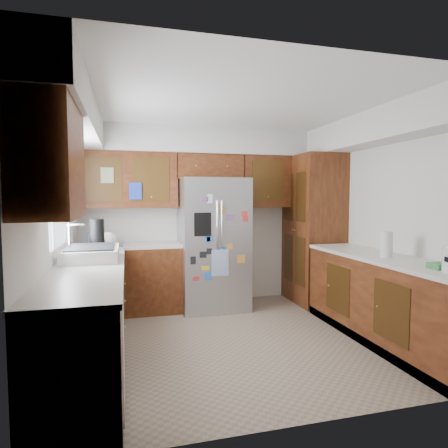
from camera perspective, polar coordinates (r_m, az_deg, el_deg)
The scene contains 11 objects.
floor at distance 4.27m, azimuth 2.13°, elevation -17.08°, with size 3.60×3.60×0.00m, color tan.
room_shell at distance 4.32m, azimuth -0.57°, elevation 7.80°, with size 3.64×3.24×2.52m.
left_counter_run at distance 4.00m, azimuth -17.42°, elevation -12.24°, with size 1.36×3.20×0.92m.
right_counter_run at distance 4.41m, azimuth 23.46°, elevation -10.98°, with size 0.63×2.25×0.92m.
pantry at distance 5.65m, azimuth 13.43°, elevation -0.79°, with size 0.60×0.90×2.15m, color #3D1B0B.
fridge at distance 5.19m, azimuth -1.69°, elevation -3.04°, with size 0.90×0.79×1.80m.
bridge_cabinet at distance 5.39m, azimuth -2.26°, elevation 8.67°, with size 0.96×0.34×0.35m, color #3D1B0B.
fridge_top_items at distance 5.41m, azimuth -3.04°, elevation 11.85°, with size 0.72×0.35×0.25m.
sink_assembly at distance 3.96m, azimuth -19.54°, elevation -4.19°, with size 0.52×0.70×0.37m.
left_counter_clutter at distance 4.66m, azimuth -18.31°, elevation -2.18°, with size 0.36×0.89×0.38m.
paper_towel at distance 4.22m, azimuth 23.54°, elevation -2.90°, with size 0.12×0.12×0.27m, color white.
Camera 1 is at (-1.16, -3.81, 1.54)m, focal length 30.00 mm.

